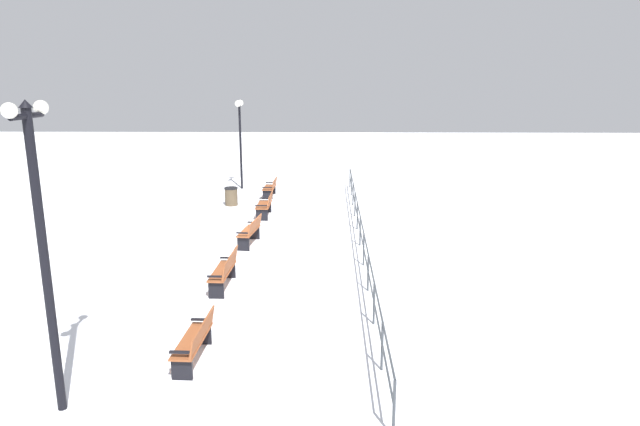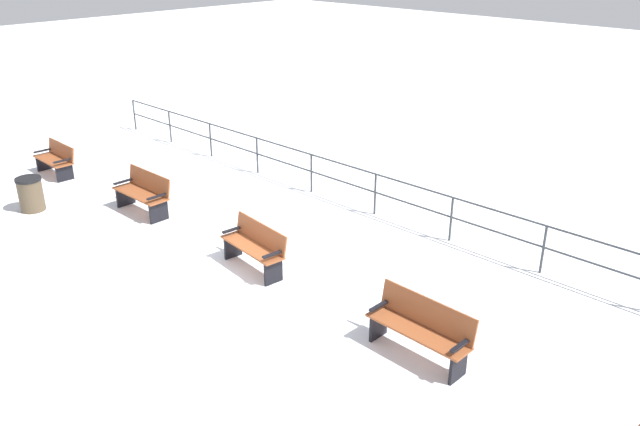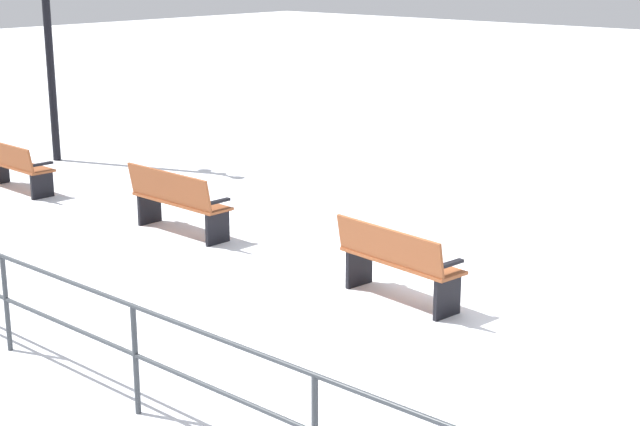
# 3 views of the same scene
# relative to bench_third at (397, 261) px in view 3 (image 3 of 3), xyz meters

# --- Properties ---
(ground_plane) EXTENTS (80.00, 80.00, 0.00)m
(ground_plane) POSITION_rel_bench_third_xyz_m (0.14, -0.01, -0.48)
(ground_plane) COLOR white
(ground_plane) RESTS_ON ground
(bench_third) EXTENTS (0.67, 1.60, 0.89)m
(bench_third) POSITION_rel_bench_third_xyz_m (0.00, 0.00, 0.00)
(bench_third) COLOR brown
(bench_third) RESTS_ON ground
(bench_fourth) EXTENTS (0.53, 1.70, 0.92)m
(bench_fourth) POSITION_rel_bench_third_xyz_m (0.12, 3.89, 0.01)
(bench_fourth) COLOR brown
(bench_fourth) RESTS_ON ground
(bench_fifth) EXTENTS (0.54, 1.62, 0.83)m
(bench_fifth) POSITION_rel_bench_third_xyz_m (-0.03, 7.79, -0.04)
(bench_fifth) COLOR brown
(bench_fifth) RESTS_ON ground
(waterfront_railing) EXTENTS (0.05, 20.24, 0.99)m
(waterfront_railing) POSITION_rel_bench_third_xyz_m (-3.61, -0.01, 0.19)
(waterfront_railing) COLOR #383D42
(waterfront_railing) RESTS_ON ground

